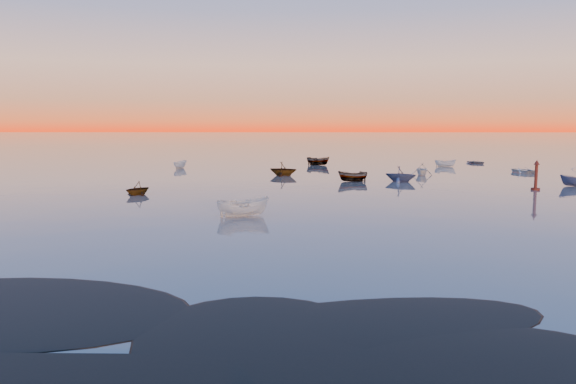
{
  "coord_description": "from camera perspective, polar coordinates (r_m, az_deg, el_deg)",
  "views": [
    {
      "loc": [
        4.09,
        -20.15,
        7.46
      ],
      "look_at": [
        3.13,
        28.0,
        1.45
      ],
      "focal_mm": 35.0,
      "sensor_mm": 36.0,
      "label": 1
    }
  ],
  "objects": [
    {
      "name": "boat_near_center",
      "position": [
        45.0,
        -4.57,
        -2.45
      ],
      "size": [
        3.0,
        4.62,
        1.48
      ],
      "primitive_type": "imported",
      "rotation": [
        0.0,
        0.0,
        1.87
      ],
      "color": "silver",
      "rests_on": "ground"
    },
    {
      "name": "ground",
      "position": [
        120.45,
        -0.8,
        3.56
      ],
      "size": [
        600.0,
        600.0,
        0.0
      ],
      "primitive_type": "plane",
      "color": "#6D615B",
      "rests_on": "ground"
    },
    {
      "name": "moored_fleet",
      "position": [
        73.65,
        -2.04,
        1.29
      ],
      "size": [
        124.0,
        58.0,
        1.2
      ],
      "primitive_type": null,
      "color": "silver",
      "rests_on": "ground"
    },
    {
      "name": "mud_lobes",
      "position": [
        20.95,
        -10.49,
        -13.84
      ],
      "size": [
        140.0,
        6.0,
        0.07
      ],
      "primitive_type": null,
      "color": "black",
      "rests_on": "ground"
    },
    {
      "name": "channel_marker",
      "position": [
        67.8,
        23.89,
        1.34
      ],
      "size": [
        0.97,
        0.97,
        3.44
      ],
      "color": "#47150F",
      "rests_on": "ground"
    }
  ]
}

